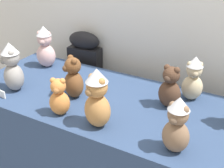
# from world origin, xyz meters

# --- Properties ---
(display_table) EXTENTS (2.00, 0.80, 0.73)m
(display_table) POSITION_xyz_m (0.00, 0.25, 0.37)
(display_table) COLOR navy
(display_table) RESTS_ON ground_plane
(instrument_case) EXTENTS (0.29, 0.14, 0.96)m
(instrument_case) POSITION_xyz_m (-0.56, 0.78, 0.48)
(instrument_case) COLOR black
(instrument_case) RESTS_ON ground_plane
(teddy_bear_blush) EXTENTS (0.18, 0.17, 0.33)m
(teddy_bear_blush) POSITION_xyz_m (-0.72, 0.47, 0.89)
(teddy_bear_blush) COLOR beige
(teddy_bear_blush) RESTS_ON display_table
(teddy_bear_caramel) EXTENTS (0.19, 0.18, 0.35)m
(teddy_bear_caramel) POSITION_xyz_m (0.06, -0.02, 0.90)
(teddy_bear_caramel) COLOR #B27A42
(teddy_bear_caramel) RESTS_ON display_table
(teddy_bear_ginger) EXTENTS (0.15, 0.14, 0.24)m
(teddy_bear_ginger) POSITION_xyz_m (-0.19, -0.03, 0.84)
(teddy_bear_ginger) COLOR #D17F3D
(teddy_bear_ginger) RESTS_ON display_table
(teddy_bear_mocha) EXTENTS (0.16, 0.14, 0.30)m
(teddy_bear_mocha) POSITION_xyz_m (0.50, -0.02, 0.88)
(teddy_bear_mocha) COLOR #7F6047
(teddy_bear_mocha) RESTS_ON display_table
(teddy_bear_ash) EXTENTS (0.20, 0.19, 0.34)m
(teddy_bear_ash) POSITION_xyz_m (-0.65, 0.06, 0.90)
(teddy_bear_ash) COLOR gray
(teddy_bear_ash) RESTS_ON display_table
(teddy_bear_chestnut) EXTENTS (0.19, 0.18, 0.28)m
(teddy_bear_chestnut) POSITION_xyz_m (-0.24, 0.18, 0.86)
(teddy_bear_chestnut) COLOR brown
(teddy_bear_chestnut) RESTS_ON display_table
(teddy_bear_sand) EXTENTS (0.17, 0.16, 0.29)m
(teddy_bear_sand) POSITION_xyz_m (0.43, 0.52, 0.87)
(teddy_bear_sand) COLOR #CCB78E
(teddy_bear_sand) RESTS_ON display_table
(teddy_bear_cocoa) EXTENTS (0.16, 0.14, 0.27)m
(teddy_bear_cocoa) POSITION_xyz_m (0.34, 0.36, 0.86)
(teddy_bear_cocoa) COLOR #4C3323
(teddy_bear_cocoa) RESTS_ON display_table
(name_card_front_left) EXTENTS (0.07, 0.02, 0.05)m
(name_card_front_left) POSITION_xyz_m (-0.65, -0.06, 0.76)
(name_card_front_left) COLOR white
(name_card_front_left) RESTS_ON display_table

